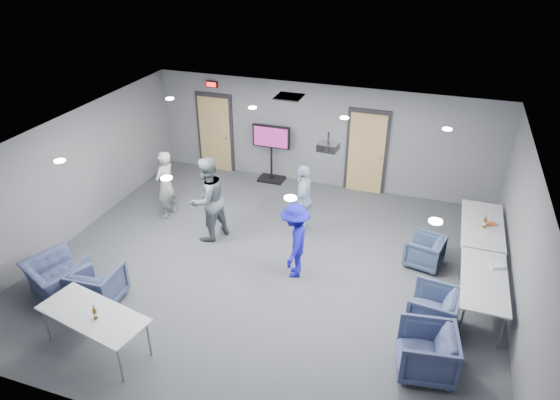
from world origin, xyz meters
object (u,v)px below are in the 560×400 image
(person_d, at_px, (295,241))
(bottle_front, at_px, (95,314))
(chair_front_b, at_px, (58,279))
(table_front_left, at_px, (93,316))
(person_a, at_px, (166,185))
(table_right_a, at_px, (482,226))
(chair_right_c, at_px, (426,352))
(person_b, at_px, (208,199))
(chair_right_a, at_px, (424,251))
(chair_front_a, at_px, (98,284))
(chair_right_b, at_px, (433,309))
(table_right_b, at_px, (484,281))
(projector, at_px, (328,147))
(person_c, at_px, (304,199))
(tv_stand, at_px, (271,150))
(bottle_right, at_px, (485,223))

(person_d, distance_m, bottle_front, 3.79)
(chair_front_b, relative_size, table_front_left, 0.55)
(person_a, distance_m, table_right_a, 7.01)
(chair_right_c, bearing_deg, person_b, -124.78)
(person_b, height_order, table_front_left, person_b)
(chair_right_a, distance_m, chair_front_a, 6.34)
(person_a, relative_size, chair_front_a, 1.97)
(chair_right_b, distance_m, chair_front_b, 6.77)
(person_d, bearing_deg, table_right_b, 81.17)
(table_right_a, relative_size, projector, 4.94)
(person_b, distance_m, person_c, 2.09)
(person_a, distance_m, person_c, 3.26)
(person_a, bearing_deg, tv_stand, 154.65)
(person_c, relative_size, chair_front_a, 1.96)
(table_right_a, distance_m, projector, 3.67)
(person_b, xyz_separation_m, person_c, (1.88, 0.92, -0.14))
(person_b, bearing_deg, chair_right_b, 99.05)
(chair_right_b, height_order, table_front_left, chair_right_b)
(chair_front_b, distance_m, bottle_front, 2.00)
(chair_right_c, height_order, bottle_front, bottle_front)
(person_b, bearing_deg, chair_front_b, -9.23)
(person_d, relative_size, table_right_b, 0.83)
(chair_right_c, height_order, bottle_right, bottle_right)
(person_a, relative_size, bottle_right, 5.90)
(table_right_b, bearing_deg, person_c, 66.81)
(chair_front_a, relative_size, projector, 2.08)
(chair_front_a, xyz_separation_m, table_right_b, (6.59, 1.93, 0.31))
(chair_right_a, relative_size, bottle_front, 2.79)
(chair_right_c, distance_m, tv_stand, 7.14)
(chair_right_b, distance_m, table_right_a, 2.70)
(chair_right_b, height_order, chair_front_a, chair_front_a)
(person_c, bearing_deg, table_right_a, 88.76)
(person_c, bearing_deg, bottle_right, 86.96)
(person_a, height_order, chair_right_a, person_a)
(person_c, distance_m, chair_right_c, 4.46)
(chair_right_c, distance_m, chair_front_b, 6.62)
(table_front_left, bearing_deg, person_d, 62.16)
(table_front_left, bearing_deg, bottle_front, -20.39)
(person_a, height_order, tv_stand, person_a)
(table_right_a, xyz_separation_m, bottle_front, (-5.75, -4.91, 0.13))
(person_a, height_order, chair_right_b, person_a)
(person_b, relative_size, table_right_b, 1.02)
(table_right_a, bearing_deg, bottle_right, -172.02)
(person_c, height_order, table_right_a, person_c)
(table_front_left, relative_size, tv_stand, 1.25)
(chair_front_a, bearing_deg, chair_front_b, 1.64)
(person_b, distance_m, person_d, 2.28)
(chair_front_a, relative_size, bottle_front, 3.27)
(chair_front_a, distance_m, tv_stand, 5.91)
(table_right_a, relative_size, table_right_b, 1.06)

